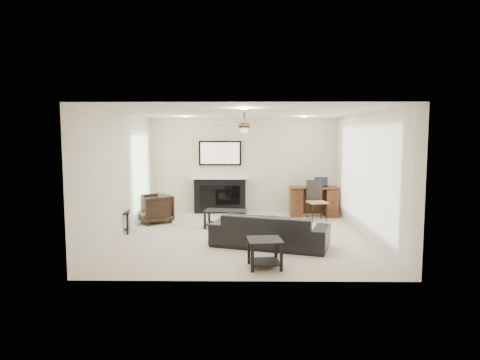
# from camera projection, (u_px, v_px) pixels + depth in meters

# --- Properties ---
(room_shell) EXTENTS (5.50, 5.54, 2.52)m
(room_shell) POSITION_uv_depth(u_px,v_px,m) (253.00, 153.00, 8.67)
(room_shell) COLOR beige
(room_shell) RESTS_ON ground
(sofa) EXTENTS (2.28, 1.43, 0.62)m
(sofa) POSITION_uv_depth(u_px,v_px,m) (270.00, 230.00, 7.87)
(sofa) COLOR black
(sofa) RESTS_ON ground
(armchair) EXTENTS (1.01, 1.00, 0.67)m
(armchair) POSITION_uv_depth(u_px,v_px,m) (154.00, 209.00, 10.04)
(armchair) COLOR black
(armchair) RESTS_ON ground
(coffee_table) EXTENTS (0.96, 0.62, 0.40)m
(coffee_table) POSITION_uv_depth(u_px,v_px,m) (225.00, 219.00, 9.49)
(coffee_table) COLOR black
(coffee_table) RESTS_ON ground
(end_table_near) EXTENTS (0.58, 0.58, 0.45)m
(end_table_near) POSITION_uv_depth(u_px,v_px,m) (265.00, 253.00, 6.64)
(end_table_near) COLOR black
(end_table_near) RESTS_ON ground
(end_table_left) EXTENTS (0.60, 0.60, 0.45)m
(end_table_left) POSITION_uv_depth(u_px,v_px,m) (118.00, 222.00, 9.01)
(end_table_left) COLOR black
(end_table_left) RESTS_ON ground
(fireplace_unit) EXTENTS (1.52, 0.34, 1.91)m
(fireplace_unit) POSITION_uv_depth(u_px,v_px,m) (220.00, 177.00, 11.24)
(fireplace_unit) COLOR black
(fireplace_unit) RESTS_ON ground
(desk) EXTENTS (1.22, 0.56, 0.76)m
(desk) POSITION_uv_depth(u_px,v_px,m) (313.00, 201.00, 10.82)
(desk) COLOR #3B1C0E
(desk) RESTS_ON ground
(desk_chair) EXTENTS (0.50, 0.52, 0.97)m
(desk_chair) POSITION_uv_depth(u_px,v_px,m) (317.00, 201.00, 10.26)
(desk_chair) COLOR black
(desk_chair) RESTS_ON ground
(laptop) EXTENTS (0.33, 0.24, 0.23)m
(laptop) POSITION_uv_depth(u_px,v_px,m) (322.00, 182.00, 10.74)
(laptop) COLOR black
(laptop) RESTS_ON desk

